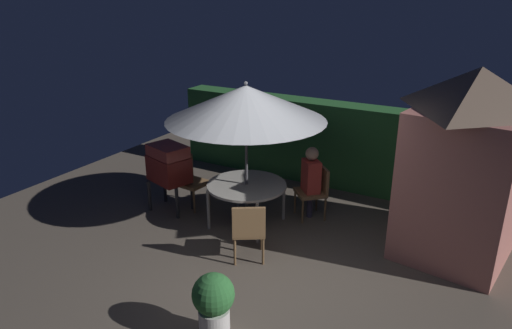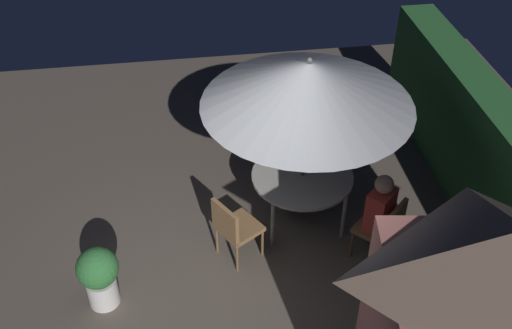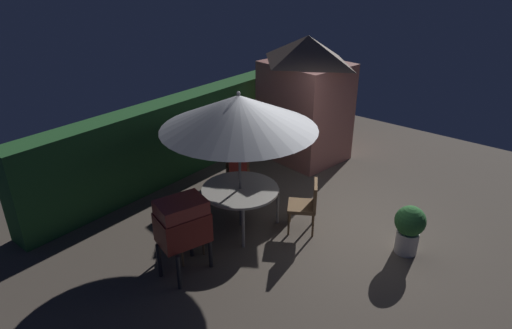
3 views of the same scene
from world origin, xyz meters
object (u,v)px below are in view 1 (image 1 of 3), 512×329
(bbq_grill, at_px, (169,165))
(patio_umbrella, at_px, (246,103))
(garden_shed, at_px, (467,163))
(chair_near_shed, at_px, (315,188))
(chair_toward_hedge, at_px, (249,228))
(chair_far_side, at_px, (189,178))
(person_in_red, at_px, (311,174))
(patio_table, at_px, (247,187))
(potted_plant_by_grill, at_px, (214,303))

(bbq_grill, bearing_deg, patio_umbrella, 7.37)
(garden_shed, height_order, bbq_grill, garden_shed)
(garden_shed, bearing_deg, chair_near_shed, 179.50)
(chair_toward_hedge, bearing_deg, chair_far_side, 150.04)
(patio_umbrella, distance_m, chair_toward_hedge, 1.91)
(patio_umbrella, height_order, chair_near_shed, patio_umbrella)
(bbq_grill, bearing_deg, person_in_red, 22.85)
(bbq_grill, xyz_separation_m, person_in_red, (2.25, 0.95, -0.06))
(patio_umbrella, relative_size, chair_near_shed, 2.77)
(patio_table, height_order, chair_toward_hedge, chair_toward_hedge)
(garden_shed, relative_size, patio_table, 2.11)
(potted_plant_by_grill, bearing_deg, chair_near_shed, 93.51)
(person_in_red, bearing_deg, chair_toward_hedge, -96.87)
(patio_table, bearing_deg, chair_toward_hedge, -58.02)
(chair_toward_hedge, bearing_deg, garden_shed, 34.84)
(chair_far_side, relative_size, chair_toward_hedge, 1.00)
(patio_table, height_order, person_in_red, person_in_red)
(chair_far_side, distance_m, chair_toward_hedge, 2.15)
(bbq_grill, xyz_separation_m, chair_far_side, (0.18, 0.31, -0.33))
(garden_shed, distance_m, chair_far_side, 4.53)
(patio_table, bearing_deg, patio_umbrella, 116.57)
(garden_shed, height_order, patio_table, garden_shed)
(patio_umbrella, xyz_separation_m, chair_far_side, (-1.27, 0.12, -1.54))
(bbq_grill, height_order, chair_near_shed, bbq_grill)
(potted_plant_by_grill, bearing_deg, person_in_red, 94.65)
(patio_umbrella, relative_size, person_in_red, 1.98)
(garden_shed, height_order, chair_toward_hedge, garden_shed)
(patio_table, height_order, bbq_grill, bbq_grill)
(garden_shed, xyz_separation_m, person_in_red, (-2.31, -0.04, -0.61))
(patio_table, xyz_separation_m, patio_umbrella, (-0.00, 0.00, 1.39))
(bbq_grill, xyz_separation_m, potted_plant_by_grill, (2.52, -2.33, -0.39))
(patio_umbrella, xyz_separation_m, chair_near_shed, (0.87, 0.82, -1.54))
(potted_plant_by_grill, bearing_deg, chair_far_side, 131.52)
(patio_table, height_order, potted_plant_by_grill, potted_plant_by_grill)
(patio_umbrella, xyz_separation_m, chair_toward_hedge, (0.60, -0.95, -1.54))
(potted_plant_by_grill, height_order, person_in_red, person_in_red)
(chair_near_shed, bearing_deg, bbq_grill, -156.46)
(garden_shed, xyz_separation_m, patio_table, (-3.12, -0.80, -0.73))
(patio_umbrella, bearing_deg, chair_toward_hedge, -58.02)
(patio_table, distance_m, potted_plant_by_grill, 2.75)
(patio_table, xyz_separation_m, bbq_grill, (-1.45, -0.19, 0.18))
(garden_shed, bearing_deg, chair_toward_hedge, -145.16)
(chair_far_side, height_order, chair_toward_hedge, same)
(chair_far_side, bearing_deg, bbq_grill, -120.14)
(patio_umbrella, bearing_deg, chair_near_shed, 43.49)
(patio_table, bearing_deg, chair_far_side, 174.54)
(bbq_grill, relative_size, potted_plant_by_grill, 1.48)
(chair_near_shed, bearing_deg, chair_far_side, -161.87)
(garden_shed, bearing_deg, chair_far_side, -171.20)
(chair_near_shed, xyz_separation_m, person_in_red, (-0.06, -0.06, 0.26))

